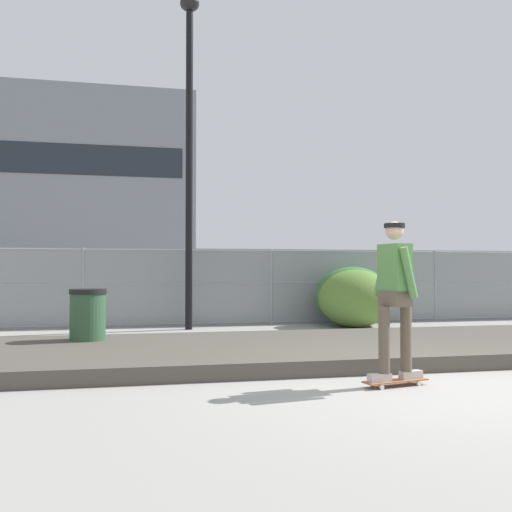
{
  "coord_description": "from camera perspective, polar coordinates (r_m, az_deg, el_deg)",
  "views": [
    {
      "loc": [
        -3.27,
        -5.9,
        1.33
      ],
      "look_at": [
        -1.11,
        4.15,
        1.59
      ],
      "focal_mm": 39.4,
      "sensor_mm": 36.0,
      "label": 1
    }
  ],
  "objects": [
    {
      "name": "shrub_left",
      "position": [
        13.26,
        10.07,
        -4.28
      ],
      "size": [
        1.74,
        1.42,
        1.34
      ],
      "color": "#567A33",
      "rests_on": "ground_plane"
    },
    {
      "name": "street_lamp",
      "position": [
        13.15,
        -6.79,
        13.2
      ],
      "size": [
        0.44,
        0.44,
        7.6
      ],
      "color": "black",
      "rests_on": "ground_plane"
    },
    {
      "name": "trash_bin",
      "position": [
        9.47,
        -16.72,
        -6.32
      ],
      "size": [
        0.59,
        0.59,
        1.03
      ],
      "color": "#2D5133",
      "rests_on": "ground_plane"
    },
    {
      "name": "parked_car_near",
      "position": [
        17.02,
        -8.32,
        -3.1
      ],
      "size": [
        4.48,
        2.11,
        1.66
      ],
      "color": "silver",
      "rests_on": "ground_plane"
    },
    {
      "name": "gravel_berm",
      "position": [
        9.11,
        9.12,
        -9.17
      ],
      "size": [
        11.48,
        3.54,
        0.21
      ],
      "primitive_type": "cube",
      "color": "#4C473F",
      "rests_on": "ground_plane"
    },
    {
      "name": "skater",
      "position": [
        6.68,
        13.92,
        -3.27
      ],
      "size": [
        0.73,
        0.61,
        1.83
      ],
      "color": "#B2ADA8",
      "rests_on": "skateboard"
    },
    {
      "name": "ground_plane",
      "position": [
        6.88,
        16.92,
        -12.56
      ],
      "size": [
        120.0,
        120.0,
        0.0
      ],
      "primitive_type": "plane",
      "color": "gray"
    },
    {
      "name": "library_building",
      "position": [
        54.23,
        -22.16,
        6.02
      ],
      "size": [
        28.74,
        11.89,
        16.55
      ],
      "color": "slate",
      "rests_on": "ground_plane"
    },
    {
      "name": "skateboard",
      "position": [
        6.79,
        13.98,
        -12.23
      ],
      "size": [
        0.82,
        0.36,
        0.07
      ],
      "color": "#9E5B33",
      "rests_on": "ground_plane"
    },
    {
      "name": "chain_fence",
      "position": [
        13.82,
        1.55,
        -3.11
      ],
      "size": [
        17.82,
        0.06,
        1.85
      ],
      "color": "gray",
      "rests_on": "ground_plane"
    },
    {
      "name": "shrub_center",
      "position": [
        13.66,
        9.82,
        -4.05
      ],
      "size": [
        1.83,
        1.5,
        1.42
      ],
      "color": "#336B2D",
      "rests_on": "ground_plane"
    }
  ]
}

